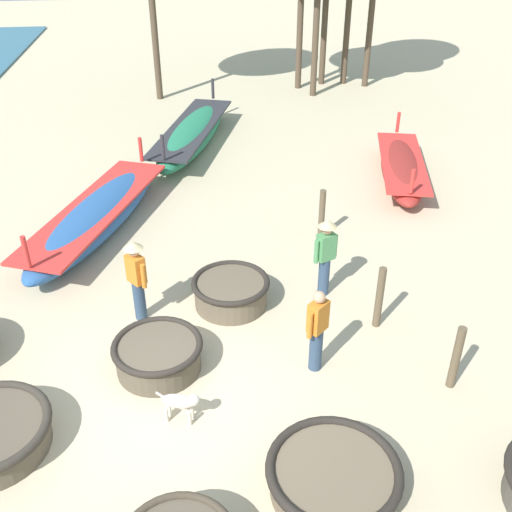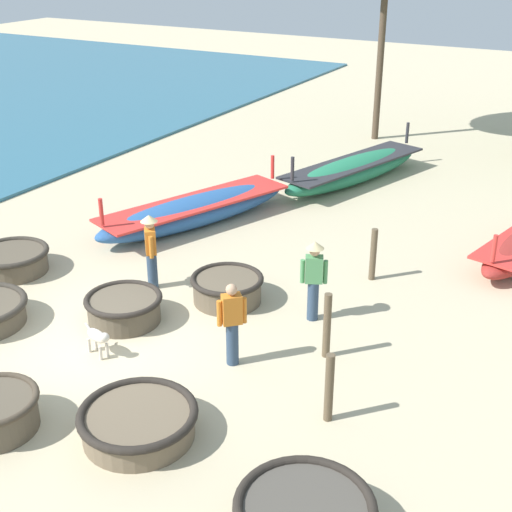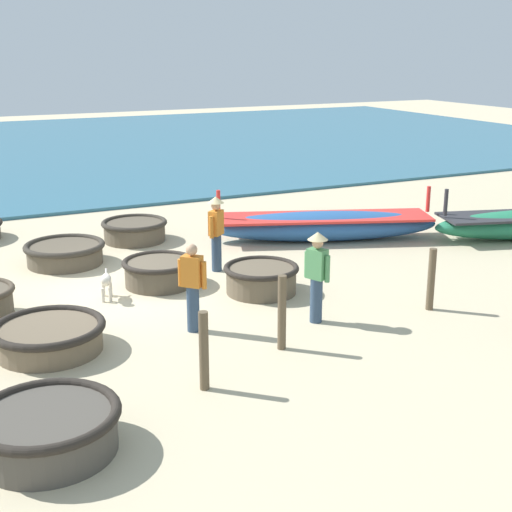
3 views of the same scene
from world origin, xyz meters
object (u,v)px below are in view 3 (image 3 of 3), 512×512
at_px(coracle_upturned, 47,428).
at_px(coracle_tilted, 159,271).
at_px(coracle_far_left, 65,252).
at_px(fisherman_standing_right, 317,271).
at_px(coracle_front_left, 135,230).
at_px(fisherman_crouching, 192,285).
at_px(fisherman_by_coracle, 216,229).
at_px(mooring_post_shoreline, 282,313).
at_px(mooring_post_mid_beach, 431,279).
at_px(coracle_far_right, 49,336).
at_px(coracle_front_right, 261,278).
at_px(dog, 106,281).
at_px(long_boat_blue_hull, 324,225).
at_px(mooring_post_inland, 204,351).

distance_m(coracle_upturned, coracle_tilted, 6.35).
height_order(coracle_far_left, fisherman_standing_right, fisherman_standing_right).
height_order(coracle_front_left, fisherman_crouching, fisherman_crouching).
distance_m(fisherman_by_coracle, mooring_post_shoreline, 4.43).
bearing_deg(fisherman_crouching, mooring_post_mid_beach, 77.51).
relative_size(coracle_tilted, fisherman_standing_right, 0.91).
xyz_separation_m(coracle_far_left, coracle_front_left, (-1.25, 2.01, 0.02)).
relative_size(coracle_upturned, fisherman_standing_right, 1.09).
height_order(coracle_far_right, coracle_front_right, coracle_front_right).
relative_size(coracle_front_left, fisherman_standing_right, 0.99).
xyz_separation_m(coracle_front_left, mooring_post_shoreline, (7.59, 0.19, 0.34)).
height_order(coracle_far_left, dog, dog).
xyz_separation_m(coracle_front_right, long_boat_blue_hull, (-2.93, 3.24, 0.08)).
relative_size(coracle_upturned, long_boat_blue_hull, 0.31).
distance_m(coracle_upturned, mooring_post_shoreline, 4.28).
xyz_separation_m(coracle_far_right, fisherman_by_coracle, (-2.79, 4.13, 0.69)).
xyz_separation_m(coracle_upturned, mooring_post_shoreline, (-1.48, 4.01, 0.32)).
bearing_deg(fisherman_crouching, coracle_front_left, 172.48).
xyz_separation_m(coracle_tilted, mooring_post_inland, (4.75, -0.92, 0.30)).
height_order(dog, mooring_post_mid_beach, mooring_post_mid_beach).
relative_size(coracle_front_right, fisherman_crouching, 0.97).
xyz_separation_m(coracle_far_right, coracle_front_right, (-1.07, 4.37, 0.04)).
bearing_deg(coracle_front_right, coracle_front_left, -167.10).
xyz_separation_m(coracle_front_left, fisherman_crouching, (6.24, -0.82, 0.54)).
xyz_separation_m(coracle_far_right, long_boat_blue_hull, (-3.99, 7.61, 0.12)).
xyz_separation_m(coracle_far_right, fisherman_crouching, (0.22, 2.41, 0.57)).
distance_m(coracle_upturned, mooring_post_mid_beach, 7.60).
bearing_deg(dog, fisherman_standing_right, 47.60).
height_order(fisherman_standing_right, dog, fisherman_standing_right).
height_order(fisherman_crouching, mooring_post_mid_beach, fisherman_crouching).
xyz_separation_m(coracle_upturned, mooring_post_mid_beach, (-1.86, 7.37, 0.28)).
xyz_separation_m(fisherman_crouching, dog, (-2.24, -0.94, -0.46)).
bearing_deg(coracle_far_right, mooring_post_mid_beach, 80.07).
height_order(coracle_tilted, long_boat_blue_hull, long_boat_blue_hull).
bearing_deg(coracle_front_right, coracle_tilted, -128.31).
xyz_separation_m(coracle_far_left, coracle_tilted, (2.36, 1.45, 0.03)).
xyz_separation_m(coracle_front_right, fisherman_crouching, (1.29, -1.96, 0.53)).
relative_size(long_boat_blue_hull, fisherman_crouching, 3.76).
relative_size(dog, mooring_post_inland, 0.56).
distance_m(coracle_front_left, fisherman_standing_right, 6.96).
distance_m(coracle_tilted, mooring_post_mid_beach, 5.47).
height_order(coracle_far_left, coracle_front_left, coracle_front_left).
relative_size(coracle_far_right, mooring_post_inland, 1.54).
bearing_deg(coracle_tilted, mooring_post_inland, -10.93).
height_order(coracle_front_right, mooring_post_mid_beach, mooring_post_mid_beach).
relative_size(coracle_tilted, mooring_post_inland, 1.28).
bearing_deg(mooring_post_shoreline, fisherman_by_coracle, 170.92).
bearing_deg(mooring_post_mid_beach, coracle_upturned, -75.83).
xyz_separation_m(coracle_upturned, mooring_post_inland, (-0.70, 2.34, 0.28)).
xyz_separation_m(coracle_tilted, dog, (0.39, -1.21, 0.07)).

